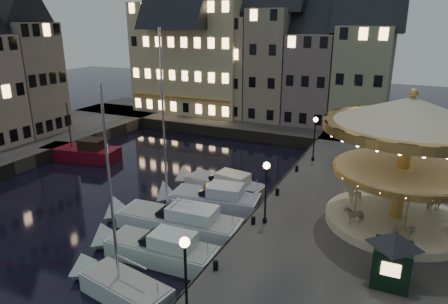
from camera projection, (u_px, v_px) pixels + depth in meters
The scene contains 29 objects.
ground at pixel (164, 224), 28.40m from camera, with size 160.00×160.00×0.00m, color black.
quay_east at pixel (381, 220), 27.72m from camera, with size 16.00×56.00×1.30m, color #474442.
quay_north at pixel (226, 120), 55.53m from camera, with size 44.00×12.00×1.30m, color #474442.
quaywall_e at pixel (271, 199), 30.95m from camera, with size 0.15×44.00×1.30m, color #47423A.
quaywall_n at pixel (221, 132), 49.56m from camera, with size 48.00×0.15×1.30m, color #47423A.
quaywall_w at pixel (12, 169), 37.18m from camera, with size 0.15×44.00×1.30m, color #47423A.
streetlamp_a at pixel (185, 269), 16.51m from camera, with size 0.44×0.44×4.17m.
streetlamp_b at pixel (266, 184), 25.11m from camera, with size 0.44×0.44×4.17m.
streetlamp_c at pixel (315, 133), 36.73m from camera, with size 0.44×0.44×4.17m.
bollard_a at pixel (216, 265), 20.94m from camera, with size 0.30×0.30×0.57m.
bollard_b at pixel (253, 220), 25.68m from camera, with size 0.30×0.30×0.57m.
bollard_c at pixel (277, 191), 29.98m from camera, with size 0.30×0.30×0.57m.
bollard_d at pixel (297, 168), 34.71m from camera, with size 0.30×0.30×0.57m.
townhouse_na at pixel (162, 64), 59.67m from camera, with size 5.50×8.00×12.80m.
townhouse_nb at pixel (194, 62), 57.31m from camera, with size 6.16×8.00×13.80m.
townhouse_nc at pixel (233, 60), 54.72m from camera, with size 6.82×8.00×14.80m.
townhouse_nd at pixel (273, 57), 52.25m from camera, with size 5.50×8.00×15.80m.
townhouse_ne at pixel (313, 71), 50.52m from camera, with size 6.16×8.00×12.80m.
townhouse_nf at pixel (364, 69), 47.92m from camera, with size 6.82×8.00×13.80m.
townhouse_wc at pixel (22, 70), 45.67m from camera, with size 8.80×5.50×14.20m.
hotel_corner at pixel (194, 51), 56.83m from camera, with size 17.60×9.00×16.80m.
motorboat_a at pixel (119, 286), 20.90m from camera, with size 6.25×2.92×10.25m.
motorboat_b at pixel (156, 249), 24.14m from camera, with size 7.90×2.54×2.15m.
motorboat_c at pixel (174, 220), 27.55m from camera, with size 9.74×3.14×12.91m.
motorboat_d at pixel (210, 199), 30.94m from camera, with size 7.90×3.53×2.15m.
motorboat_e at pixel (220, 185), 33.64m from camera, with size 7.98×3.31×2.15m.
red_fishing_boat at pixel (82, 153), 41.64m from camera, with size 8.42×4.15×6.12m.
carousel at pixel (407, 138), 23.98m from camera, with size 10.02×10.02×8.77m.
ticket_kiosk at pixel (394, 249), 19.37m from camera, with size 2.80×2.80×3.28m.
Camera 1 is at (14.66, -21.17, 13.74)m, focal length 32.00 mm.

